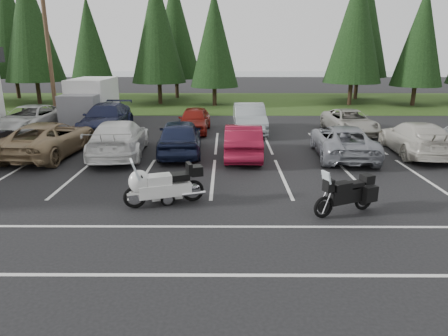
% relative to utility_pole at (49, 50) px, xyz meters
% --- Properties ---
extents(ground, '(120.00, 120.00, 0.00)m').
position_rel_utility_pole_xyz_m(ground, '(10.00, -12.00, -4.70)').
color(ground, black).
rests_on(ground, ground).
extents(grass_strip, '(80.00, 16.00, 0.01)m').
position_rel_utility_pole_xyz_m(grass_strip, '(10.00, 12.00, -4.69)').
color(grass_strip, '#233912').
rests_on(grass_strip, ground).
extents(lake_water, '(70.00, 50.00, 0.02)m').
position_rel_utility_pole_xyz_m(lake_water, '(14.00, 43.00, -4.70)').
color(lake_water, slate).
rests_on(lake_water, ground).
extents(utility_pole, '(1.60, 0.26, 9.00)m').
position_rel_utility_pole_xyz_m(utility_pole, '(0.00, 0.00, 0.00)').
color(utility_pole, '#473321').
rests_on(utility_pole, ground).
extents(box_truck, '(2.40, 5.60, 2.90)m').
position_rel_utility_pole_xyz_m(box_truck, '(2.00, 0.50, -3.25)').
color(box_truck, silver).
rests_on(box_truck, ground).
extents(stall_markings, '(32.00, 16.00, 0.01)m').
position_rel_utility_pole_xyz_m(stall_markings, '(10.00, -10.00, -4.69)').
color(stall_markings, silver).
rests_on(stall_markings, ground).
extents(conifer_2, '(5.10, 5.10, 11.89)m').
position_rel_utility_pole_xyz_m(conifer_2, '(-6.00, 10.80, 2.25)').
color(conifer_2, '#332316').
rests_on(conifer_2, ground).
extents(conifer_3, '(3.87, 3.87, 9.02)m').
position_rel_utility_pole_xyz_m(conifer_3, '(-0.50, 9.40, 0.57)').
color(conifer_3, '#332316').
rests_on(conifer_3, ground).
extents(conifer_4, '(4.80, 4.80, 11.17)m').
position_rel_utility_pole_xyz_m(conifer_4, '(5.00, 10.90, 1.83)').
color(conifer_4, '#332316').
rests_on(conifer_4, ground).
extents(conifer_5, '(4.14, 4.14, 9.63)m').
position_rel_utility_pole_xyz_m(conifer_5, '(10.00, 9.60, 0.93)').
color(conifer_5, '#332316').
rests_on(conifer_5, ground).
extents(conifer_6, '(4.93, 4.93, 11.48)m').
position_rel_utility_pole_xyz_m(conifer_6, '(22.00, 10.10, 2.01)').
color(conifer_6, '#332316').
rests_on(conifer_6, ground).
extents(conifer_7, '(4.27, 4.27, 9.94)m').
position_rel_utility_pole_xyz_m(conifer_7, '(27.50, 9.80, 1.11)').
color(conifer_7, '#332316').
rests_on(conifer_7, ground).
extents(conifer_back_a, '(5.28, 5.28, 12.30)m').
position_rel_utility_pole_xyz_m(conifer_back_a, '(-10.00, 15.00, 2.49)').
color(conifer_back_a, '#332316').
rests_on(conifer_back_a, ground).
extents(conifer_back_b, '(4.97, 4.97, 11.58)m').
position_rel_utility_pole_xyz_m(conifer_back_b, '(6.00, 15.50, 2.07)').
color(conifer_back_b, '#332316').
rests_on(conifer_back_b, ground).
extents(conifer_back_c, '(5.50, 5.50, 12.81)m').
position_rel_utility_pole_xyz_m(conifer_back_c, '(24.00, 14.80, 2.80)').
color(conifer_back_c, '#332316').
rests_on(conifer_back_c, ground).
extents(car_near_2, '(3.09, 5.89, 1.58)m').
position_rel_utility_pole_xyz_m(car_near_2, '(2.81, -7.65, -3.91)').
color(car_near_2, '#907754').
rests_on(car_near_2, ground).
extents(car_near_3, '(2.82, 5.87, 1.65)m').
position_rel_utility_pole_xyz_m(car_near_3, '(6.05, -7.66, -3.87)').
color(car_near_3, white).
rests_on(car_near_3, ground).
extents(car_near_4, '(2.28, 5.02, 1.67)m').
position_rel_utility_pole_xyz_m(car_near_4, '(8.84, -7.38, -3.86)').
color(car_near_4, '#151C36').
rests_on(car_near_4, ground).
extents(car_near_5, '(1.73, 4.68, 1.53)m').
position_rel_utility_pole_xyz_m(car_near_5, '(11.78, -7.95, -3.93)').
color(car_near_5, maroon).
rests_on(car_near_5, ground).
extents(car_near_6, '(2.78, 5.41, 1.46)m').
position_rel_utility_pole_xyz_m(car_near_6, '(16.34, -7.84, -3.97)').
color(car_near_6, gray).
rests_on(car_near_6, ground).
extents(car_near_7, '(2.51, 5.42, 1.53)m').
position_rel_utility_pole_xyz_m(car_near_7, '(19.91, -7.33, -3.93)').
color(car_near_7, beige).
rests_on(car_near_7, ground).
extents(car_far_0, '(2.87, 5.75, 1.56)m').
position_rel_utility_pole_xyz_m(car_far_0, '(-0.69, -2.20, -3.92)').
color(car_far_0, silver).
rests_on(car_far_0, ground).
extents(car_far_1, '(2.43, 5.79, 1.67)m').
position_rel_utility_pole_xyz_m(car_far_1, '(3.89, -2.26, -3.86)').
color(car_far_1, '#161B38').
rests_on(car_far_1, ground).
extents(car_far_2, '(1.87, 4.35, 1.46)m').
position_rel_utility_pole_xyz_m(car_far_2, '(9.11, -2.12, -3.97)').
color(car_far_2, maroon).
rests_on(car_far_2, ground).
extents(car_far_3, '(1.87, 5.10, 1.67)m').
position_rel_utility_pole_xyz_m(car_far_3, '(12.39, -2.14, -3.86)').
color(car_far_3, gray).
rests_on(car_far_3, ground).
extents(car_far_4, '(2.57, 5.03, 1.36)m').
position_rel_utility_pole_xyz_m(car_far_4, '(18.28, -2.41, -4.02)').
color(car_far_4, '#A29F95').
rests_on(car_far_4, ground).
extents(touring_motorcycle, '(2.97, 1.74, 1.57)m').
position_rel_utility_pole_xyz_m(touring_motorcycle, '(9.05, -13.83, -3.91)').
color(touring_motorcycle, silver).
rests_on(touring_motorcycle, ground).
extents(cargo_trailer, '(1.59, 1.18, 0.66)m').
position_rel_utility_pole_xyz_m(cargo_trailer, '(9.05, -13.55, -4.37)').
color(cargo_trailer, silver).
rests_on(cargo_trailer, ground).
extents(adventure_motorcycle, '(2.52, 1.74, 1.46)m').
position_rel_utility_pole_xyz_m(adventure_motorcycle, '(14.54, -14.54, -3.97)').
color(adventure_motorcycle, black).
rests_on(adventure_motorcycle, ground).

